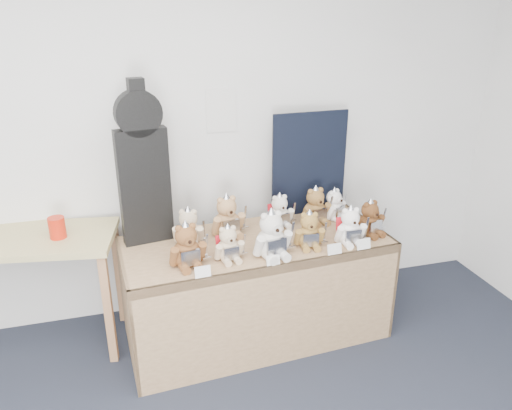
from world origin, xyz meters
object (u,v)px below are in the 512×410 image
object	(u,v)px
display_table	(260,266)
teddy_back_right	(315,207)
teddy_front_right	(309,231)
teddy_front_end	(370,219)
guitar_case	(143,166)
red_cup	(57,228)
teddy_front_far_left	(187,247)
teddy_front_far_right	(350,227)
teddy_back_centre_right	(280,212)
teddy_back_centre_left	(227,218)
teddy_back_end	(334,206)
side_table	(38,255)
teddy_front_centre	(272,236)
teddy_front_left	(228,245)
teddy_back_left	(189,229)

from	to	relation	value
display_table	teddy_back_right	xyz separation A→B (m)	(0.47, 0.24, 0.27)
teddy_front_right	teddy_front_end	bearing A→B (deg)	14.73
guitar_case	red_cup	world-z (taller)	guitar_case
guitar_case	teddy_front_right	world-z (taller)	guitar_case
red_cup	teddy_front_end	xyz separation A→B (m)	(1.96, -0.33, -0.04)
teddy_front_far_left	teddy_front_far_right	world-z (taller)	teddy_front_far_left
guitar_case	teddy_back_centre_right	distance (m)	0.97
teddy_front_far_left	teddy_back_centre_right	distance (m)	0.80
teddy_back_centre_left	teddy_back_end	world-z (taller)	teddy_back_centre_left
red_cup	teddy_front_end	size ratio (longest dim) A/B	0.50
teddy_front_far_right	teddy_back_centre_right	distance (m)	0.51
red_cup	teddy_front_far_right	distance (m)	1.83
teddy_front_right	teddy_back_end	xyz separation A→B (m)	(0.33, 0.36, -0.00)
side_table	teddy_back_end	size ratio (longest dim) A/B	4.10
teddy_front_centre	teddy_back_end	size ratio (longest dim) A/B	1.30
teddy_front_far_left	teddy_front_far_right	distance (m)	1.04
teddy_front_centre	teddy_front_end	world-z (taller)	teddy_front_centre
display_table	teddy_front_end	bearing A→B (deg)	-7.09
teddy_front_left	teddy_front_right	xyz separation A→B (m)	(0.53, 0.04, 0.01)
display_table	teddy_front_far_left	xyz separation A→B (m)	(-0.48, -0.14, 0.28)
display_table	teddy_front_centre	size ratio (longest dim) A/B	5.37
teddy_front_end	red_cup	bearing A→B (deg)	152.90
display_table	teddy_front_right	world-z (taller)	teddy_front_right
teddy_front_far_left	teddy_back_centre_right	bearing A→B (deg)	20.47
teddy_front_far_right	teddy_back_right	bearing A→B (deg)	105.36
teddy_front_centre	teddy_front_end	bearing A→B (deg)	-1.18
teddy_front_far_left	teddy_front_left	world-z (taller)	teddy_front_far_left
display_table	teddy_back_end	world-z (taller)	teddy_back_end
teddy_back_centre_left	guitar_case	bearing A→B (deg)	163.12
teddy_front_far_left	teddy_back_end	bearing A→B (deg)	11.00
guitar_case	teddy_back_centre_left	distance (m)	0.64
teddy_front_right	side_table	bearing A→B (deg)	173.03
display_table	teddy_front_right	distance (m)	0.40
display_table	teddy_back_left	distance (m)	0.52
teddy_front_left	teddy_front_right	world-z (taller)	teddy_front_right
guitar_case	teddy_back_right	size ratio (longest dim) A/B	3.55
teddy_front_left	teddy_back_left	xyz separation A→B (m)	(-0.20, 0.27, 0.01)
side_table	teddy_front_far_right	size ratio (longest dim) A/B	3.76
teddy_front_far_right	teddy_back_left	world-z (taller)	teddy_front_far_right
teddy_front_far_right	teddy_front_end	xyz separation A→B (m)	(0.18, 0.08, -0.00)
teddy_back_centre_left	teddy_front_far_left	bearing A→B (deg)	-142.95
display_table	teddy_back_left	size ratio (longest dim) A/B	6.46
teddy_front_far_right	teddy_front_far_left	bearing A→B (deg)	-177.46
teddy_front_far_right	teddy_front_left	bearing A→B (deg)	-177.74
teddy_front_left	teddy_back_centre_right	xyz separation A→B (m)	(0.45, 0.38, 0.00)
red_cup	teddy_back_left	world-z (taller)	teddy_back_left
teddy_back_left	teddy_back_centre_left	bearing A→B (deg)	29.85
teddy_back_centre_right	teddy_back_end	xyz separation A→B (m)	(0.41, 0.01, -0.00)
display_table	side_table	size ratio (longest dim) A/B	1.71
teddy_front_centre	teddy_back_left	size ratio (longest dim) A/B	1.20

